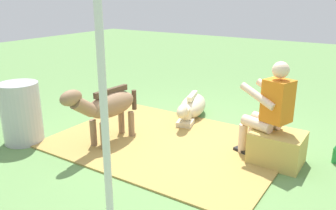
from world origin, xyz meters
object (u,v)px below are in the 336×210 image
at_px(person_seated, 269,107).
at_px(water_barrel, 21,113).
at_px(pony_standing, 107,106).
at_px(soda_bottle, 335,154).
at_px(hay_bale, 277,148).
at_px(pony_lying, 192,107).
at_px(tent_pole_left, 104,108).

bearing_deg(person_seated, water_barrel, 23.42).
relative_size(person_seated, pony_standing, 0.96).
distance_m(person_seated, soda_bottle, 1.03).
height_order(hay_bale, soda_bottle, hay_bale).
xyz_separation_m(hay_bale, water_barrel, (3.24, 1.30, 0.23)).
bearing_deg(hay_bale, pony_lying, -27.40).
relative_size(soda_bottle, tent_pole_left, 0.10).
bearing_deg(water_barrel, tent_pole_left, 158.88).
bearing_deg(hay_bale, pony_standing, 17.92).
bearing_deg(soda_bottle, person_seated, 25.19).
bearing_deg(pony_standing, hay_bale, -162.08).
bearing_deg(soda_bottle, pony_standing, 21.53).
height_order(pony_lying, soda_bottle, pony_lying).
relative_size(person_seated, tent_pole_left, 0.52).
bearing_deg(soda_bottle, tent_pole_left, 63.68).
height_order(hay_bale, pony_standing, pony_standing).
height_order(water_barrel, tent_pole_left, tent_pole_left).
bearing_deg(soda_bottle, hay_bale, 32.64).
bearing_deg(soda_bottle, water_barrel, 23.78).
height_order(person_seated, pony_standing, person_seated).
relative_size(water_barrel, tent_pole_left, 0.35).
distance_m(person_seated, water_barrel, 3.38).
height_order(soda_bottle, water_barrel, water_barrel).
bearing_deg(hay_bale, tent_pole_left, 72.89).
bearing_deg(pony_standing, water_barrel, 29.28).
bearing_deg(pony_standing, tent_pole_left, 132.73).
relative_size(hay_bale, pony_lying, 0.46).
distance_m(pony_lying, water_barrel, 2.68).
distance_m(hay_bale, tent_pole_left, 2.61).
bearing_deg(water_barrel, person_seated, -156.58).
xyz_separation_m(pony_lying, water_barrel, (1.53, 2.19, 0.24)).
height_order(pony_standing, water_barrel, pony_standing).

